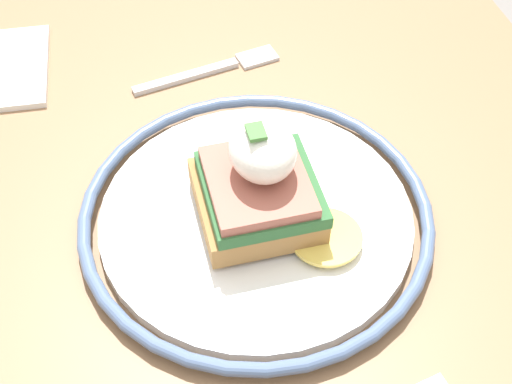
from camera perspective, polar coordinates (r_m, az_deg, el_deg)
The scene contains 4 objects.
dining_table at distance 0.66m, azimuth -2.08°, elevation -9.46°, with size 0.97×0.66×0.77m.
plate at distance 0.53m, azimuth 0.00°, elevation -1.93°, with size 0.27×0.27×0.02m.
sandwich at distance 0.51m, azimuth 0.35°, elevation 0.60°, with size 0.11×0.11×0.08m.
fork at distance 0.67m, azimuth -3.23°, elevation 9.81°, with size 0.04×0.14×0.00m.
Camera 1 is at (0.34, -0.06, 1.19)m, focal length 50.00 mm.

